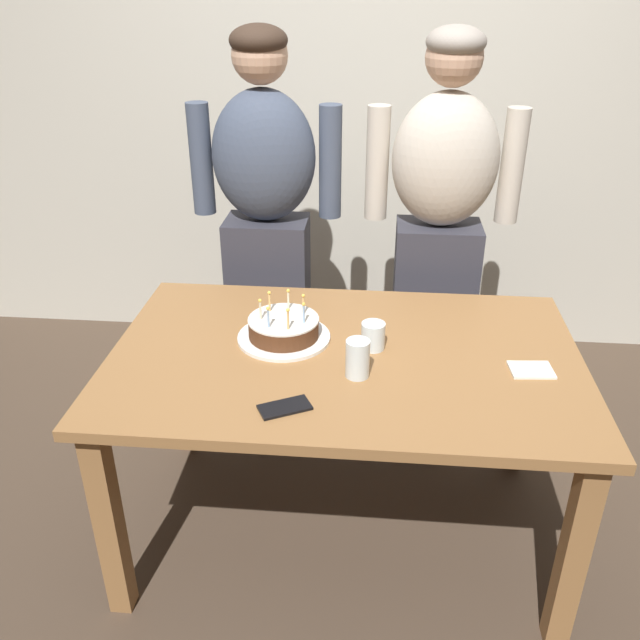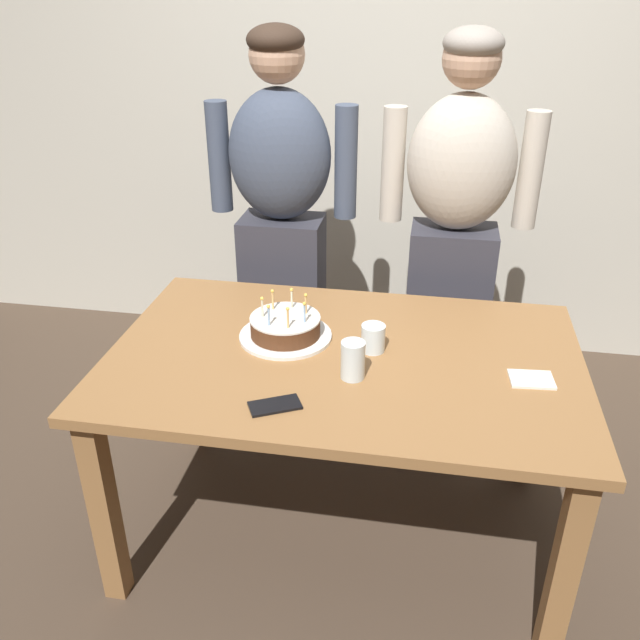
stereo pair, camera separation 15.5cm
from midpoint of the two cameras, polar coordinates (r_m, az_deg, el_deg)
name	(u,v)px [view 2 (the right image)]	position (r m, az deg, el deg)	size (l,w,h in m)	color
ground_plane	(341,526)	(2.58, 3.59, -17.29)	(10.00, 10.00, 0.00)	#47382B
back_wall	(391,94)	(3.41, 7.50, 18.69)	(5.20, 0.10, 2.60)	beige
dining_table	(343,380)	(2.17, 4.08, -5.19)	(1.50, 0.96, 0.74)	olive
birthday_cake	(285,328)	(2.19, -0.97, -0.74)	(0.31, 0.31, 0.15)	white
water_glass_near	(373,338)	(2.13, 6.66, -1.58)	(0.08, 0.08, 0.09)	silver
water_glass_far	(353,360)	(1.98, 5.09, -3.48)	(0.07, 0.07, 0.12)	silver
cell_phone	(275,405)	(1.87, -1.51, -7.39)	(0.14, 0.07, 0.01)	black
napkin_stack	(531,379)	(2.11, 19.72, -4.86)	(0.13, 0.10, 0.01)	white
person_man_bearded	(282,229)	(2.78, -1.69, 7.80)	(0.61, 0.27, 1.66)	#33333D
person_woman_cardigan	(454,239)	(2.74, 13.03, 6.74)	(0.61, 0.27, 1.66)	#33333D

